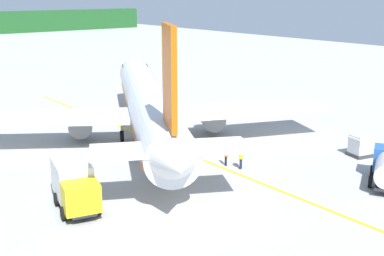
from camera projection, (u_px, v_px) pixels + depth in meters
airliner_foreground at (148, 104)px, 47.68m from camera, size 32.36×38.24×11.90m
service_truck_fuel at (75, 185)px, 32.51m from camera, size 3.47×5.83×2.94m
cargo_container_near at (360, 146)px, 42.90m from camera, size 2.02×2.02×2.01m
crew_loader_left at (241, 157)px, 39.80m from camera, size 0.59×0.39×1.76m
crew_loader_right at (226, 154)px, 40.57m from camera, size 0.41×0.57×1.64m
apron_guide_line at (175, 149)px, 45.12m from camera, size 0.30×60.00×0.01m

